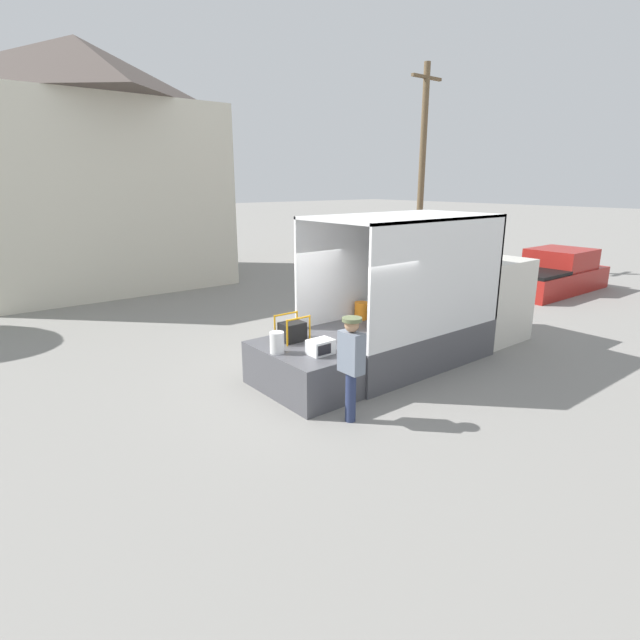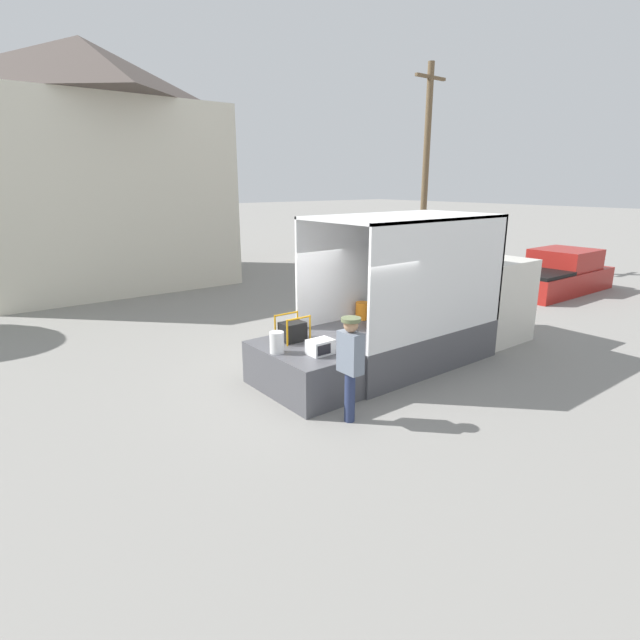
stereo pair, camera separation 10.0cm
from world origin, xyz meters
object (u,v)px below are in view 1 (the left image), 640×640
(orange_bucket, at_px, (277,343))
(pickup_truck_red, at_px, (552,274))
(microwave, at_px, (321,347))
(utility_pole, at_px, (422,167))
(portable_generator, at_px, (293,331))
(box_truck, at_px, (438,312))
(worker_person, at_px, (351,358))

(orange_bucket, bearing_deg, pickup_truck_red, 6.71)
(microwave, height_order, utility_pole, utility_pole)
(utility_pole, bearing_deg, portable_generator, -149.15)
(box_truck, bearing_deg, microwave, -173.00)
(portable_generator, bearing_deg, microwave, -94.47)
(orange_bucket, xyz_separation_m, pickup_truck_red, (13.29, 1.56, -0.45))
(box_truck, relative_size, portable_generator, 10.21)
(box_truck, height_order, utility_pole, utility_pole)
(pickup_truck_red, distance_m, utility_pole, 7.32)
(orange_bucket, bearing_deg, utility_pole, 30.93)
(portable_generator, distance_m, utility_pole, 14.67)
(box_truck, distance_m, worker_person, 4.47)
(box_truck, xyz_separation_m, microwave, (-3.98, -0.49, 0.08))
(worker_person, bearing_deg, utility_pole, 36.74)
(pickup_truck_red, bearing_deg, worker_person, -166.18)
(portable_generator, xyz_separation_m, worker_person, (-0.28, -2.03, 0.06))
(worker_person, bearing_deg, portable_generator, 82.19)
(utility_pole, bearing_deg, microwave, -146.07)
(portable_generator, xyz_separation_m, utility_pole, (12.24, 7.31, 3.47))
(portable_generator, distance_m, pickup_truck_red, 12.68)
(microwave, distance_m, utility_pole, 15.26)
(box_truck, xyz_separation_m, utility_pole, (8.33, 7.80, 3.62))
(worker_person, relative_size, pickup_truck_red, 0.37)
(orange_bucket, height_order, pickup_truck_red, pickup_truck_red)
(box_truck, height_order, orange_bucket, box_truck)
(box_truck, relative_size, orange_bucket, 14.71)
(worker_person, bearing_deg, box_truck, 20.33)
(pickup_truck_red, bearing_deg, orange_bucket, -173.29)
(box_truck, xyz_separation_m, pickup_truck_red, (8.72, 1.62, -0.30))
(microwave, distance_m, orange_bucket, 0.81)
(box_truck, bearing_deg, portable_generator, 172.94)
(microwave, xyz_separation_m, orange_bucket, (-0.59, 0.55, 0.06))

